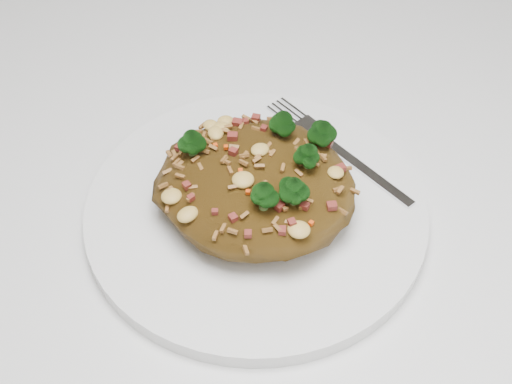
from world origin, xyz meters
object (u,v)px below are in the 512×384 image
plate (256,210)px  fried_rice (257,178)px  fork (345,155)px  dining_table (185,273)px

plate → fried_rice: size_ratio=1.74×
fried_rice → fork: size_ratio=1.08×
dining_table → plate: size_ratio=4.43×
fried_rice → fork: fried_rice is taller
dining_table → fried_rice: fried_rice is taller
dining_table → plate: (0.06, 0.01, 0.10)m
plate → fork: fork is taller
fork → dining_table: bearing=-112.9°
dining_table → fried_rice: size_ratio=7.73×
fried_rice → fork: (0.06, 0.07, -0.03)m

